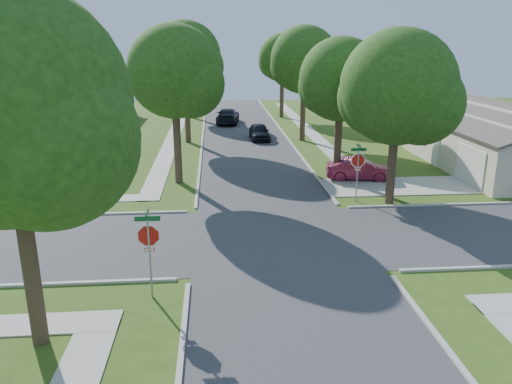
{
  "coord_description": "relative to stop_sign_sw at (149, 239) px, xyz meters",
  "views": [
    {
      "loc": [
        -2.55,
        -19.49,
        8.06
      ],
      "look_at": [
        -0.79,
        1.49,
        1.6
      ],
      "focal_mm": 35.0,
      "sensor_mm": 36.0,
      "label": 1
    }
  ],
  "objects": [
    {
      "name": "stop_sign_sw",
      "position": [
        0.0,
        0.0,
        0.0
      ],
      "size": [
        1.05,
        0.8,
        2.98
      ],
      "color": "gray",
      "rests_on": "ground"
    },
    {
      "name": "tree_w_near",
      "position": [
        0.06,
        13.71,
        4.08
      ],
      "size": [
        5.38,
        5.2,
        8.97
      ],
      "color": "#38281C",
      "rests_on": "ground"
    },
    {
      "name": "driveway",
      "position": [
        12.6,
        11.8,
        -2.01
      ],
      "size": [
        8.8,
        3.6,
        0.05
      ],
      "primitive_type": "cube",
      "color": "#9E9B91",
      "rests_on": "ground"
    },
    {
      "name": "sidewalk_ne",
      "position": [
        10.8,
        30.7,
        -2.01
      ],
      "size": [
        1.2,
        40.0,
        0.04
      ],
      "primitive_type": "cube",
      "color": "#9E9B91",
      "rests_on": "ground"
    },
    {
      "name": "stop_sign_ne",
      "position": [
        9.4,
        9.4,
        0.0
      ],
      "size": [
        1.05,
        0.8,
        2.98
      ],
      "color": "gray",
      "rests_on": "ground"
    },
    {
      "name": "tree_w_mid",
      "position": [
        0.06,
        25.71,
        4.46
      ],
      "size": [
        5.8,
        5.6,
        9.56
      ],
      "color": "#38281C",
      "rests_on": "ground"
    },
    {
      "name": "ground",
      "position": [
        4.7,
        4.7,
        -2.03
      ],
      "size": [
        100.0,
        100.0,
        0.0
      ],
      "primitive_type": "plane",
      "color": "#315116",
      "rests_on": "ground"
    },
    {
      "name": "tree_ne_corner",
      "position": [
        11.06,
        8.91,
        3.56
      ],
      "size": [
        5.8,
        5.6,
        8.66
      ],
      "color": "#38281C",
      "rests_on": "ground"
    },
    {
      "name": "tree_w_far",
      "position": [
        0.05,
        38.71,
        3.48
      ],
      "size": [
        4.76,
        4.6,
        8.04
      ],
      "color": "#38281C",
      "rests_on": "ground"
    },
    {
      "name": "tree_sw_corner",
      "position": [
        -2.74,
        -2.29,
        4.23
      ],
      "size": [
        6.21,
        6.0,
        9.55
      ],
      "color": "#38281C",
      "rests_on": "ground"
    },
    {
      "name": "house_ne_near",
      "position": [
        20.69,
        15.7,
        -0.51
      ],
      "size": [
        8.42,
        13.6,
        4.23
      ],
      "color": "beige",
      "rests_on": "ground"
    },
    {
      "name": "road_ns",
      "position": [
        4.7,
        4.7,
        -2.03
      ],
      "size": [
        7.0,
        100.0,
        0.02
      ],
      "primitive_type": "cube",
      "color": "#333335",
      "rests_on": "ground"
    },
    {
      "name": "house_nw_far",
      "position": [
        -11.29,
        36.7,
        -0.51
      ],
      "size": [
        8.42,
        13.6,
        4.23
      ],
      "color": "beige",
      "rests_on": "ground"
    },
    {
      "name": "house_nw_near",
      "position": [
        -11.29,
        19.7,
        -0.51
      ],
      "size": [
        8.42,
        13.6,
        4.23
      ],
      "color": "beige",
      "rests_on": "ground"
    },
    {
      "name": "tree_e_mid",
      "position": [
        9.46,
        25.71,
        4.22
      ],
      "size": [
        5.59,
        5.4,
        9.21
      ],
      "color": "#38281C",
      "rests_on": "ground"
    },
    {
      "name": "car_driveway",
      "position": [
        10.7,
        13.4,
        -1.39
      ],
      "size": [
        4.06,
        1.93,
        1.28
      ],
      "primitive_type": "imported",
      "rotation": [
        0.0,
        0.0,
        1.42
      ],
      "color": "maroon",
      "rests_on": "ground"
    },
    {
      "name": "tree_e_far",
      "position": [
        9.45,
        38.71,
        3.95
      ],
      "size": [
        5.17,
        5.0,
        8.72
      ],
      "color": "#38281C",
      "rests_on": "ground"
    },
    {
      "name": "car_curb_west",
      "position": [
        3.5,
        34.98,
        -1.28
      ],
      "size": [
        2.62,
        5.38,
        1.51
      ],
      "primitive_type": "imported",
      "rotation": [
        0.0,
        0.0,
        3.04
      ],
      "color": "black",
      "rests_on": "ground"
    },
    {
      "name": "tree_e_near",
      "position": [
        9.45,
        13.71,
        3.61
      ],
      "size": [
        4.97,
        4.8,
        8.28
      ],
      "color": "#38281C",
      "rests_on": "ground"
    },
    {
      "name": "sidewalk_nw",
      "position": [
        -1.4,
        30.7,
        -2.01
      ],
      "size": [
        1.2,
        40.0,
        0.04
      ],
      "primitive_type": "cube",
      "color": "#9E9B91",
      "rests_on": "ground"
    },
    {
      "name": "car_curb_east",
      "position": [
        5.9,
        26.38,
        -1.36
      ],
      "size": [
        1.63,
        3.93,
        1.33
      ],
      "primitive_type": "imported",
      "rotation": [
        0.0,
        0.0,
        0.02
      ],
      "color": "black",
      "rests_on": "ground"
    },
    {
      "name": "house_ne_far",
      "position": [
        20.69,
        33.7,
        -0.51
      ],
      "size": [
        8.42,
        13.6,
        4.23
      ],
      "color": "beige",
      "rests_on": "ground"
    }
  ]
}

